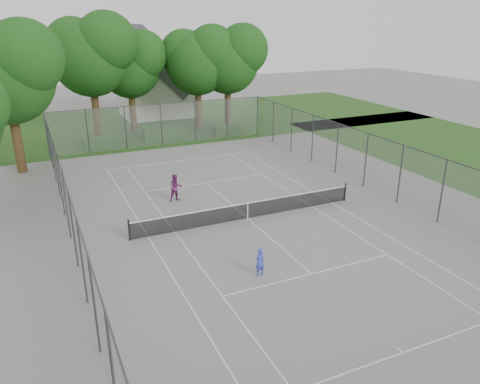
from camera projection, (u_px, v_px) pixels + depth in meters
name	position (u px, v px, depth m)	size (l,w,h in m)	color
ground	(248.00, 219.00, 25.41)	(120.00, 120.00, 0.00)	slate
grass_far	(139.00, 124.00, 47.56)	(60.00, 20.00, 0.00)	#1F4313
court_markings	(248.00, 218.00, 25.41)	(11.03, 23.83, 0.01)	silver
tennis_net	(248.00, 210.00, 25.23)	(12.87, 0.10, 1.10)	black
perimeter_fence	(248.00, 187.00, 24.77)	(18.08, 34.08, 3.52)	#38383D
tree_far_left	(91.00, 52.00, 39.96)	(7.54, 6.89, 10.84)	#3D2916
tree_far_midleft	(130.00, 62.00, 42.76)	(6.43, 5.87, 9.25)	#3D2916
tree_far_midright	(198.00, 58.00, 43.28)	(6.75, 6.16, 9.70)	#3D2916
tree_far_right	(228.00, 57.00, 43.84)	(6.81, 6.21, 9.78)	#3D2916
tree_side_back	(7.00, 69.00, 30.50)	(7.16, 6.54, 10.30)	#3D2916
hedge_left	(102.00, 142.00, 39.03)	(3.55, 1.06, 0.89)	#1F4B18
hedge_mid	(164.00, 133.00, 41.48)	(3.68, 1.05, 1.16)	#1F4B18
hedge_right	(227.00, 129.00, 43.66)	(2.57, 0.94, 0.77)	#1F4B18
house	(158.00, 80.00, 50.37)	(7.68, 5.95, 9.56)	silver
girl_player	(260.00, 262.00, 19.67)	(0.46, 0.30, 1.26)	blue
woman_player	(176.00, 188.00, 27.55)	(0.80, 0.62, 1.65)	#692358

